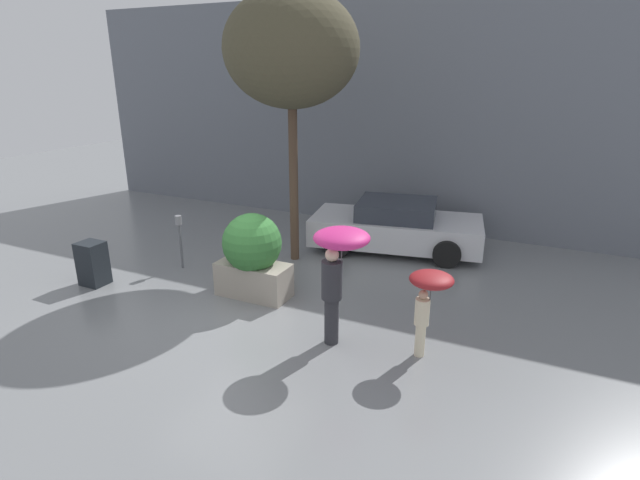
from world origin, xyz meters
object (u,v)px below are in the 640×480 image
Objects in this scene: planter_box at (253,254)px; parking_meter at (179,230)px; person_child at (429,292)px; newspaper_box at (93,263)px; parked_car_near at (396,226)px; street_tree at (291,50)px; person_adult at (338,258)px.

planter_box reaches higher than parking_meter.
newspaper_box is (-6.79, -0.22, -0.63)m from person_child.
planter_box is 2.28m from parking_meter.
parked_car_near is at bearing 101.15° from person_child.
person_child is 0.24× the size of street_tree.
newspaper_box is at bearing 123.26° from parked_car_near.
parked_car_near is 4.76× the size of newspaper_box.
newspaper_box is at bearing -124.92° from parking_meter.
person_adult is 0.34× the size of street_tree.
person_adult is 4.68m from parking_meter.
person_adult is at bearing 175.76° from parked_car_near.
parked_car_near is (-1.86, 4.47, -0.51)m from person_child.
person_adult is 0.45× the size of parked_car_near.
parked_car_near is 6.80m from newspaper_box.
person_child is 5.85m from street_tree.
person_child is at bearing -0.89° from person_adult.
street_tree is at bearing 45.25° from newspaper_box.
person_adult is at bearing -18.63° from parking_meter.
person_adult is at bearing -51.77° from street_tree.
planter_box is 0.85× the size of person_adult.
person_adult is 1.61× the size of parking_meter.
parked_car_near is at bearing 40.75° from street_tree.
person_child is at bearing -11.58° from planter_box.
newspaper_box is at bearing 169.54° from person_adult.
newspaper_box is (-4.93, -4.69, -0.13)m from parked_car_near.
parking_meter is at bearing -141.70° from street_tree.
newspaper_box is at bearing -163.81° from planter_box.
planter_box is 3.62m from person_child.
parked_car_near reaches higher than parking_meter.
parking_meter is (-1.99, -1.57, -3.69)m from street_tree.
parked_car_near is at bearing 65.87° from planter_box.
parked_car_near is (1.68, 3.75, -0.28)m from planter_box.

